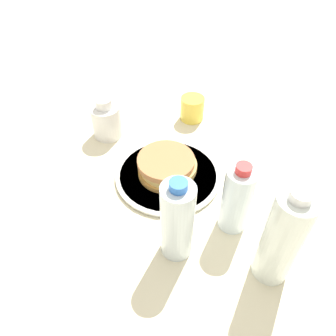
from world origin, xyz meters
TOP-DOWN VIEW (x-y plane):
  - ground_plane at (0.00, 0.00)m, footprint 4.00×4.00m
  - plate at (-0.01, 0.03)m, footprint 0.29×0.29m
  - pancake_stack at (-0.00, 0.03)m, footprint 0.16×0.16m
  - juice_glass at (0.28, 0.01)m, footprint 0.08×0.08m
  - cream_jug at (0.13, 0.25)m, footprint 0.09×0.09m
  - water_bottle_near at (-0.22, -0.04)m, footprint 0.07×0.07m
  - water_bottle_mid at (-0.23, -0.25)m, footprint 0.08×0.08m
  - water_bottle_far at (-0.13, -0.16)m, footprint 0.07×0.07m

SIDE VIEW (x-z plane):
  - ground_plane at x=0.00m, z-range 0.00..0.00m
  - plate at x=-0.01m, z-range 0.00..0.01m
  - pancake_stack at x=0.00m, z-range 0.01..0.06m
  - juice_glass at x=0.28m, z-range 0.00..0.08m
  - cream_jug at x=0.13m, z-range -0.01..0.12m
  - water_bottle_far at x=-0.13m, z-range -0.01..0.19m
  - water_bottle_near at x=-0.22m, z-range -0.01..0.22m
  - water_bottle_mid at x=-0.23m, z-range -0.01..0.25m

